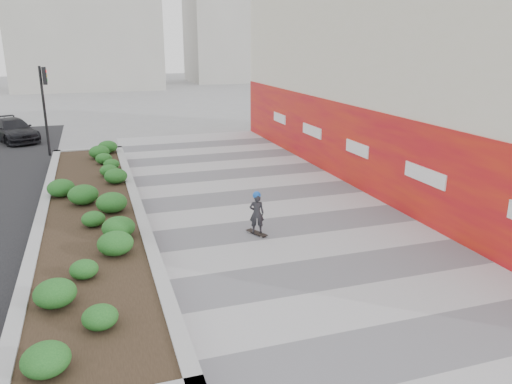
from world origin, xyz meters
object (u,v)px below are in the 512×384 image
planter (91,211)px  skateboarder (257,213)px  car_dark (13,130)px  traffic_signal_near (45,98)px

planter → skateboarder: bearing=-28.0°
car_dark → skateboarder: bearing=-89.2°
car_dark → planter: bearing=-100.3°
traffic_signal_near → skateboarder: (6.17, -12.86, -2.10)m
skateboarder → car_dark: size_ratio=0.31×
planter → traffic_signal_near: traffic_signal_near is taller
planter → skateboarder: skateboarder is taller
planter → car_dark: 15.49m
planter → traffic_signal_near: size_ratio=4.29×
planter → car_dark: size_ratio=4.26×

